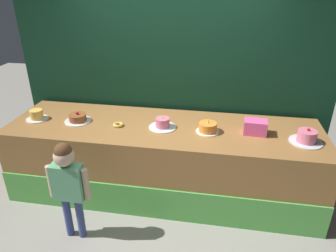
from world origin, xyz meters
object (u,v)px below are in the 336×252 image
at_px(cake_far_left, 37,115).
at_px(cake_far_right, 307,137).
at_px(cake_left, 78,118).
at_px(donut, 118,125).
at_px(cake_right, 208,128).
at_px(child_figure, 68,179).
at_px(cake_center, 163,124).
at_px(pink_box, 255,127).

height_order(cake_far_left, cake_far_right, cake_far_right).
bearing_deg(cake_far_right, cake_left, 178.25).
xyz_separation_m(donut, cake_right, (1.04, 0.03, 0.04)).
xyz_separation_m(child_figure, donut, (0.25, 0.84, 0.21)).
relative_size(cake_left, cake_center, 1.00).
xyz_separation_m(cake_left, cake_right, (1.56, -0.02, 0.01)).
bearing_deg(child_figure, donut, 73.24).
distance_m(cake_center, cake_right, 0.52).
bearing_deg(donut, cake_far_right, -1.02).
height_order(cake_center, cake_right, cake_right).
bearing_deg(cake_right, cake_far_left, -179.69).
bearing_deg(cake_right, child_figure, -146.13).
xyz_separation_m(cake_far_left, cake_far_right, (3.11, -0.05, 0.01)).
xyz_separation_m(donut, cake_left, (-0.52, 0.04, 0.02)).
relative_size(pink_box, cake_center, 0.77).
xyz_separation_m(child_figure, cake_far_left, (-0.78, 0.85, 0.24)).
bearing_deg(child_figure, cake_right, 33.87).
bearing_deg(cake_far_left, child_figure, -47.48).
xyz_separation_m(cake_far_left, cake_center, (1.56, 0.03, -0.00)).
height_order(pink_box, cake_left, pink_box).
height_order(pink_box, cake_far_left, pink_box).
relative_size(child_figure, cake_far_left, 4.22).
bearing_deg(donut, pink_box, 2.82).
xyz_separation_m(cake_left, cake_far_right, (2.59, -0.08, 0.02)).
bearing_deg(pink_box, child_figure, -153.12).
bearing_deg(child_figure, cake_far_right, 19.04).
distance_m(child_figure, cake_far_right, 2.47).
bearing_deg(cake_far_left, cake_center, 1.24).
relative_size(donut, cake_far_left, 0.46).
bearing_deg(cake_left, donut, -4.68).
height_order(cake_center, cake_far_right, cake_far_right).
height_order(child_figure, cake_left, child_figure).
distance_m(cake_far_left, cake_right, 2.07).
bearing_deg(cake_left, cake_far_right, -1.75).
xyz_separation_m(donut, cake_far_left, (-1.04, 0.01, 0.04)).
bearing_deg(cake_far_right, child_figure, -160.96).
bearing_deg(cake_left, cake_far_left, -176.96).
height_order(pink_box, cake_right, cake_right).
bearing_deg(cake_left, pink_box, 0.95).
relative_size(donut, cake_far_right, 0.35).
xyz_separation_m(cake_left, cake_center, (1.04, 0.01, 0.01)).
bearing_deg(cake_far_right, pink_box, 167.64).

